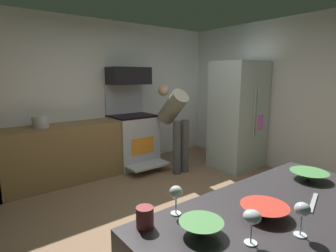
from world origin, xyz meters
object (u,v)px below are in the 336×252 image
(person_cook, at_px, (175,120))
(mug_coffee, at_px, (145,217))
(wine_glass_far, at_px, (252,218))
(wine_glass_extra, at_px, (176,193))
(mixing_bowl_small, at_px, (201,227))
(wine_glass_mid, at_px, (302,211))
(stock_pot, at_px, (41,122))
(refrigerator, at_px, (238,115))
(mixing_bowl_large, at_px, (264,210))
(microwave, at_px, (129,76))
(oven_range, at_px, (133,139))
(mixing_bowl_prep, at_px, (309,175))

(person_cook, bearing_deg, mug_coffee, -132.01)
(wine_glass_far, xyz_separation_m, wine_glass_extra, (-0.10, 0.42, -0.00))
(wine_glass_far, bearing_deg, mixing_bowl_small, 122.07)
(wine_glass_mid, distance_m, stock_pot, 3.70)
(refrigerator, bearing_deg, mixing_bowl_large, -139.94)
(mixing_bowl_small, bearing_deg, stock_pot, 88.68)
(microwave, xyz_separation_m, mixing_bowl_large, (-1.22, -3.55, -0.72))
(mixing_bowl_large, height_order, stock_pot, stock_pot)
(mixing_bowl_small, relative_size, stock_pot, 0.93)
(refrigerator, distance_m, person_cook, 1.16)
(microwave, distance_m, mug_coffee, 3.78)
(wine_glass_mid, bearing_deg, wine_glass_far, 155.81)
(refrigerator, relative_size, mug_coffee, 18.00)
(oven_range, height_order, microwave, microwave)
(oven_range, distance_m, refrigerator, 1.95)
(mixing_bowl_large, xyz_separation_m, stock_pot, (-0.32, 3.47, 0.06))
(mixing_bowl_prep, bearing_deg, wine_glass_far, -168.32)
(mixing_bowl_large, height_order, mixing_bowl_prep, mixing_bowl_prep)
(refrigerator, bearing_deg, person_cook, 152.96)
(mixing_bowl_large, distance_m, stock_pot, 3.49)
(oven_range, distance_m, mug_coffee, 3.66)
(mixing_bowl_small, height_order, wine_glass_mid, wine_glass_mid)
(wine_glass_far, bearing_deg, stock_pot, 90.71)
(wine_glass_extra, bearing_deg, mug_coffee, -178.96)
(microwave, bearing_deg, wine_glass_mid, -108.44)
(mixing_bowl_large, xyz_separation_m, wine_glass_extra, (-0.37, 0.31, 0.09))
(wine_glass_extra, relative_size, stock_pot, 0.70)
(person_cook, height_order, stock_pot, person_cook)
(wine_glass_far, bearing_deg, person_cook, 56.21)
(mixing_bowl_prep, relative_size, wine_glass_extra, 1.62)
(oven_range, relative_size, wine_glass_extra, 9.15)
(wine_glass_far, height_order, mug_coffee, wine_glass_far)
(microwave, distance_m, refrigerator, 2.08)
(person_cook, bearing_deg, microwave, 120.91)
(person_cook, bearing_deg, refrigerator, -27.04)
(mixing_bowl_small, bearing_deg, oven_range, 64.36)
(oven_range, height_order, mixing_bowl_large, oven_range)
(person_cook, relative_size, stock_pot, 6.36)
(microwave, distance_m, mixing_bowl_prep, 3.56)
(mug_coffee, bearing_deg, wine_glass_far, -53.84)
(mixing_bowl_large, relative_size, wine_glass_mid, 1.55)
(oven_range, distance_m, person_cook, 0.89)
(mixing_bowl_small, xyz_separation_m, mixing_bowl_prep, (1.12, 0.01, -0.00))
(mixing_bowl_large, height_order, wine_glass_extra, wine_glass_extra)
(oven_range, bearing_deg, microwave, 90.00)
(mixing_bowl_large, xyz_separation_m, mixing_bowl_small, (-0.39, 0.09, 0.00))
(oven_range, height_order, mixing_bowl_prep, oven_range)
(oven_range, height_order, stock_pot, oven_range)
(person_cook, height_order, mixing_bowl_large, person_cook)
(mug_coffee, bearing_deg, stock_pot, 85.35)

